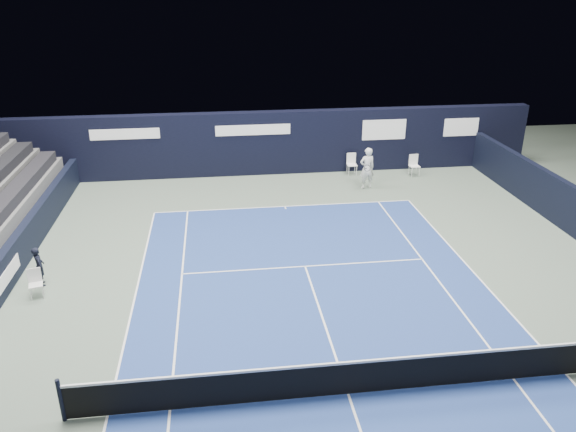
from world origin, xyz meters
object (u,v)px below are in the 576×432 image
(folding_chair_back_b, at_px, (414,164))
(tennis_net, at_px, (349,377))
(folding_chair_back_a, at_px, (352,162))
(line_judge_chair, at_px, (35,281))
(tennis_player, at_px, (367,168))

(folding_chair_back_b, height_order, tennis_net, tennis_net)
(folding_chair_back_a, height_order, line_judge_chair, folding_chair_back_a)
(folding_chair_back_a, relative_size, line_judge_chair, 1.16)
(folding_chair_back_a, distance_m, folding_chair_back_b, 3.06)
(folding_chair_back_a, height_order, tennis_player, tennis_player)
(folding_chair_back_a, relative_size, folding_chair_back_b, 1.00)
(line_judge_chair, bearing_deg, folding_chair_back_a, 24.97)
(folding_chair_back_a, xyz_separation_m, tennis_net, (-3.84, -15.83, -0.09))
(folding_chair_back_b, bearing_deg, tennis_net, -117.77)
(tennis_player, bearing_deg, folding_chair_back_b, 28.30)
(tennis_net, distance_m, tennis_player, 14.30)
(line_judge_chair, xyz_separation_m, tennis_player, (12.50, 8.11, 0.45))
(folding_chair_back_a, xyz_separation_m, tennis_player, (0.20, -2.12, 0.37))
(line_judge_chair, bearing_deg, folding_chair_back_b, 17.37)
(tennis_player, bearing_deg, tennis_net, -106.42)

